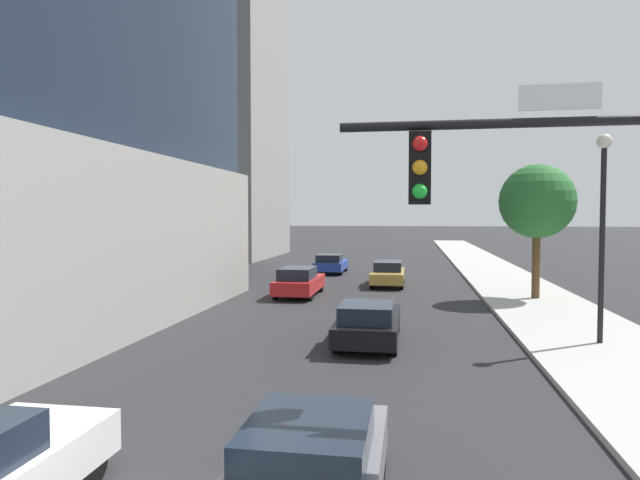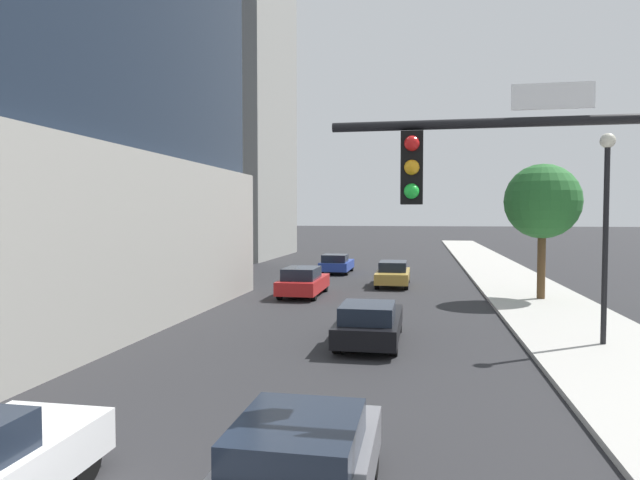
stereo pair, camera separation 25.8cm
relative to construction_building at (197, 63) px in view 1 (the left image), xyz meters
The scene contains 10 objects.
sidewalk 40.72m from the construction_building, 44.08° to the right, with size 4.51×120.00×0.15m, color #B2AFA8.
construction_building is the anchor object (origin of this frame).
traffic_light_pole 50.41m from the construction_building, 62.13° to the right, with size 4.87×0.48×5.66m.
street_lamp 44.75m from the construction_building, 51.99° to the right, with size 0.44×0.44×6.22m.
street_tree 38.35m from the construction_building, 42.86° to the right, with size 3.41×3.41×6.17m.
car_gold 32.82m from the construction_building, 45.78° to the right, with size 1.79×4.53×1.38m.
car_gray 51.33m from the construction_building, 66.48° to the right, with size 1.88×4.28×1.32m.
car_blue 27.12m from the construction_building, 42.32° to the right, with size 1.90×4.14×1.34m.
car_red 33.86m from the construction_building, 58.46° to the right, with size 1.85×4.52×1.44m.
car_black 42.91m from the construction_building, 60.51° to the right, with size 1.85×4.71×1.34m.
Camera 1 is at (3.19, -5.67, 3.97)m, focal length 30.94 mm.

